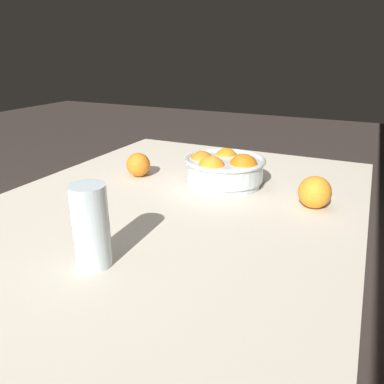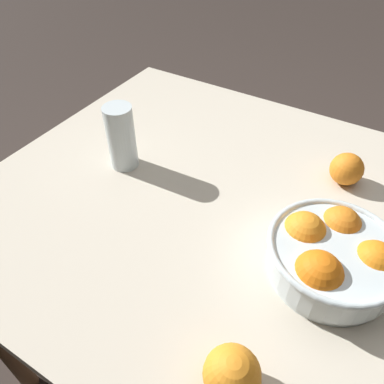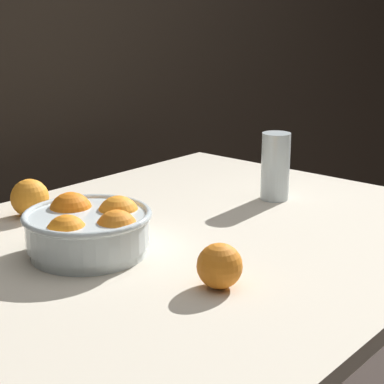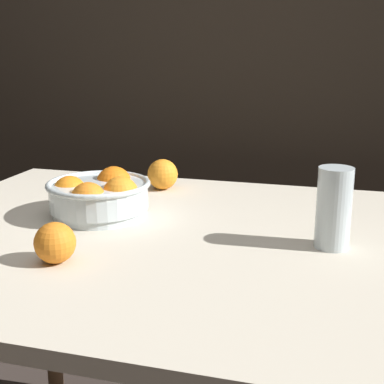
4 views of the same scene
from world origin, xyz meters
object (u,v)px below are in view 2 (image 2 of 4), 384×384
object	(u,v)px
orange_loose_front	(347,169)
fruit_bowl	(331,256)
juice_glass	(122,141)
orange_loose_near_bowl	(232,374)

from	to	relation	value
orange_loose_front	fruit_bowl	bearing A→B (deg)	98.18
juice_glass	orange_loose_front	distance (m)	0.51
juice_glass	orange_loose_near_bowl	size ratio (longest dim) A/B	1.92
orange_loose_near_bowl	orange_loose_front	size ratio (longest dim) A/B	1.10
juice_glass	orange_loose_front	bearing A→B (deg)	-156.14
fruit_bowl	orange_loose_front	world-z (taller)	fruit_bowl
fruit_bowl	orange_loose_front	distance (m)	0.27
juice_glass	orange_loose_front	world-z (taller)	juice_glass
fruit_bowl	juice_glass	size ratio (longest dim) A/B	1.49
orange_loose_near_bowl	orange_loose_front	world-z (taller)	orange_loose_near_bowl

